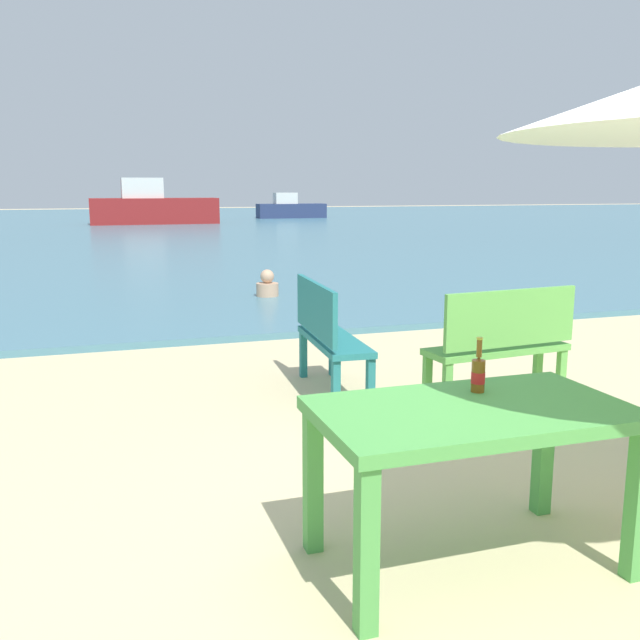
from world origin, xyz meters
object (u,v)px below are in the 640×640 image
beer_bottle_amber (478,373)px  boat_fishing_trawler (153,207)px  swimmer_person (267,286)px  picnic_table_green (472,430)px  boat_ferry (290,209)px  bench_green_right (503,340)px  bench_teal_center (326,331)px

beer_bottle_amber → boat_fishing_trawler: bearing=88.0°
beer_bottle_amber → swimmer_person: (0.82, 7.52, -0.61)m
picnic_table_green → boat_ferry: (8.91, 34.65, -0.08)m
bench_green_right → boat_ferry: size_ratio=0.33×
beer_bottle_amber → bench_teal_center: 2.63m
beer_bottle_amber → swimmer_person: size_ratio=0.65×
boat_ferry → bench_green_right: bearing=-102.9°
boat_fishing_trawler → swimmer_person: bearing=-90.6°
bench_green_right → beer_bottle_amber: bearing=-125.7°
bench_teal_center → boat_ferry: bearing=74.8°
bench_green_right → swimmer_person: size_ratio=3.00×
bench_teal_center → boat_ferry: boat_ferry is taller
beer_bottle_amber → boat_ferry: (8.77, 34.46, -0.28)m
beer_bottle_amber → boat_fishing_trawler: boat_fishing_trawler is taller
picnic_table_green → boat_fishing_trawler: boat_fishing_trawler is taller
picnic_table_green → boat_ferry: size_ratio=0.37×
bench_green_right → boat_fishing_trawler: 28.45m
picnic_table_green → swimmer_person: 7.79m
bench_green_right → swimmer_person: 5.72m
picnic_table_green → boat_fishing_trawler: (1.21, 30.48, 0.17)m
beer_bottle_amber → bench_green_right: bearing=54.3°
boat_fishing_trawler → boat_ferry: 8.76m
bench_green_right → boat_ferry: bearing=77.1°
beer_bottle_amber → boat_ferry: boat_ferry is taller
picnic_table_green → bench_teal_center: bench_teal_center is taller
bench_green_right → swimmer_person: bench_green_right is taller
swimmer_person → boat_ferry: bearing=73.5°
bench_teal_center → swimmer_person: 4.98m
bench_teal_center → swimmer_person: (0.70, 4.92, -0.30)m
bench_teal_center → boat_fishing_trawler: size_ratio=0.21×
picnic_table_green → bench_green_right: 2.50m
swimmer_person → picnic_table_green: bearing=-97.1°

